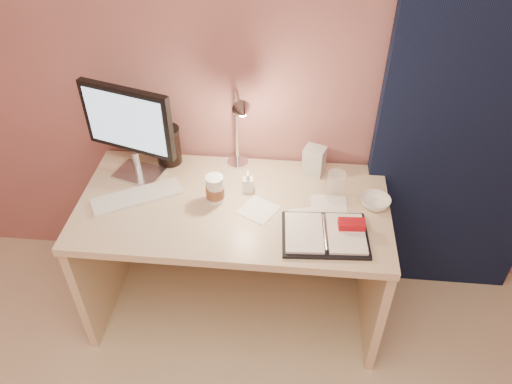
# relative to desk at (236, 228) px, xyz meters

# --- Properties ---
(room) EXTENTS (3.50, 3.50, 3.50)m
(room) POSITION_rel_desk_xyz_m (0.95, 0.24, 0.63)
(room) COLOR #C6B28E
(room) RESTS_ON ground
(desk) EXTENTS (1.40, 0.70, 0.73)m
(desk) POSITION_rel_desk_xyz_m (0.00, 0.00, 0.00)
(desk) COLOR #CBBA90
(desk) RESTS_ON ground
(monitor) EXTENTS (0.43, 0.21, 0.47)m
(monitor) POSITION_rel_desk_xyz_m (-0.48, 0.09, 0.51)
(monitor) COLOR silver
(monitor) RESTS_ON desk
(keyboard) EXTENTS (0.41, 0.30, 0.02)m
(keyboard) POSITION_rel_desk_xyz_m (-0.44, -0.08, 0.23)
(keyboard) COLOR white
(keyboard) RESTS_ON desk
(planner) EXTENTS (0.37, 0.29, 0.06)m
(planner) POSITION_rel_desk_xyz_m (0.42, -0.24, 0.24)
(planner) COLOR black
(planner) RESTS_ON desk
(paper_a) EXTENTS (0.16, 0.16, 0.00)m
(paper_a) POSITION_rel_desk_xyz_m (0.33, -0.14, 0.23)
(paper_a) COLOR white
(paper_a) RESTS_ON desk
(paper_b) EXTENTS (0.16, 0.16, 0.00)m
(paper_b) POSITION_rel_desk_xyz_m (0.43, -0.06, 0.23)
(paper_b) COLOR white
(paper_b) RESTS_ON desk
(paper_c) EXTENTS (0.20, 0.20, 0.00)m
(paper_c) POSITION_rel_desk_xyz_m (0.12, -0.11, 0.23)
(paper_c) COLOR white
(paper_c) RESTS_ON desk
(coffee_cup) EXTENTS (0.08, 0.08, 0.13)m
(coffee_cup) POSITION_rel_desk_xyz_m (-0.08, -0.06, 0.29)
(coffee_cup) COLOR white
(coffee_cup) RESTS_ON desk
(clear_cup) EXTENTS (0.08, 0.08, 0.14)m
(clear_cup) POSITION_rel_desk_xyz_m (0.45, 0.01, 0.30)
(clear_cup) COLOR white
(clear_cup) RESTS_ON desk
(bowl) EXTENTS (0.16, 0.16, 0.04)m
(bowl) POSITION_rel_desk_xyz_m (0.63, -0.03, 0.25)
(bowl) COLOR white
(bowl) RESTS_ON desk
(lotion_bottle) EXTENTS (0.05, 0.05, 0.11)m
(lotion_bottle) POSITION_rel_desk_xyz_m (0.06, 0.03, 0.28)
(lotion_bottle) COLOR white
(lotion_bottle) RESTS_ON desk
(dark_jar) EXTENTS (0.12, 0.12, 0.17)m
(dark_jar) POSITION_rel_desk_xyz_m (-0.35, 0.22, 0.31)
(dark_jar) COLOR black
(dark_jar) RESTS_ON desk
(product_box) EXTENTS (0.12, 0.11, 0.14)m
(product_box) POSITION_rel_desk_xyz_m (0.36, 0.19, 0.30)
(product_box) COLOR silver
(product_box) RESTS_ON desk
(desk_lamp) EXTENTS (0.15, 0.27, 0.44)m
(desk_lamp) POSITION_rel_desk_xyz_m (-0.05, 0.12, 0.50)
(desk_lamp) COLOR silver
(desk_lamp) RESTS_ON desk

